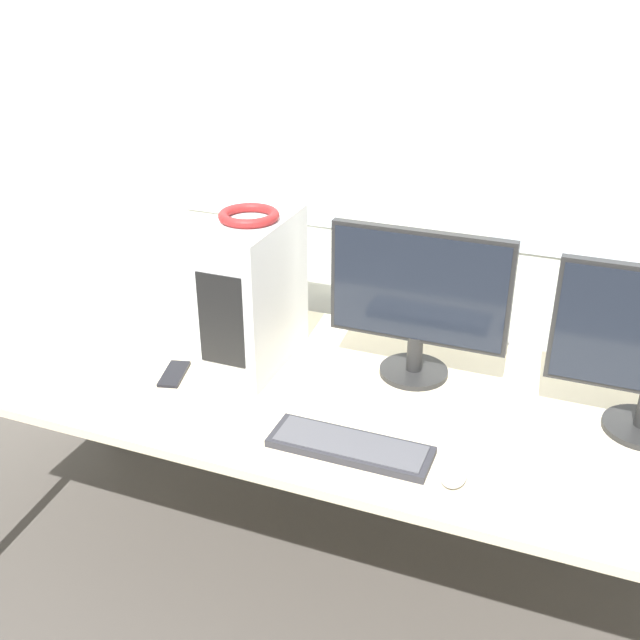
{
  "coord_description": "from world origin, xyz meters",
  "views": [
    {
      "loc": [
        0.56,
        -1.28,
        1.85
      ],
      "look_at": [
        -0.11,
        0.44,
        0.93
      ],
      "focal_mm": 42.0,
      "sensor_mm": 36.0,
      "label": 1
    }
  ],
  "objects_px": {
    "headphones": "(249,215)",
    "monitor_main": "(418,299)",
    "pc_tower": "(252,293)",
    "keyboard": "(350,446)",
    "cell_phone": "(174,374)",
    "mouse": "(454,476)"
  },
  "relations": [
    {
      "from": "headphones",
      "to": "monitor_main",
      "type": "relative_size",
      "value": 0.33
    },
    {
      "from": "pc_tower",
      "to": "headphones",
      "type": "relative_size",
      "value": 2.62
    },
    {
      "from": "pc_tower",
      "to": "keyboard",
      "type": "relative_size",
      "value": 1.09
    },
    {
      "from": "headphones",
      "to": "cell_phone",
      "type": "distance_m",
      "value": 0.52
    },
    {
      "from": "monitor_main",
      "to": "headphones",
      "type": "bearing_deg",
      "value": -168.57
    },
    {
      "from": "mouse",
      "to": "cell_phone",
      "type": "distance_m",
      "value": 0.89
    },
    {
      "from": "keyboard",
      "to": "cell_phone",
      "type": "height_order",
      "value": "keyboard"
    },
    {
      "from": "headphones",
      "to": "mouse",
      "type": "xyz_separation_m",
      "value": [
        0.69,
        -0.35,
        -0.45
      ]
    },
    {
      "from": "keyboard",
      "to": "cell_phone",
      "type": "bearing_deg",
      "value": 165.56
    },
    {
      "from": "headphones",
      "to": "cell_phone",
      "type": "xyz_separation_m",
      "value": [
        -0.18,
        -0.17,
        -0.46
      ]
    },
    {
      "from": "headphones",
      "to": "monitor_main",
      "type": "xyz_separation_m",
      "value": [
        0.47,
        0.1,
        -0.22
      ]
    },
    {
      "from": "headphones",
      "to": "keyboard",
      "type": "relative_size",
      "value": 0.42
    },
    {
      "from": "headphones",
      "to": "cell_phone",
      "type": "relative_size",
      "value": 1.11
    },
    {
      "from": "pc_tower",
      "to": "headphones",
      "type": "xyz_separation_m",
      "value": [
        0.0,
        0.0,
        0.24
      ]
    },
    {
      "from": "pc_tower",
      "to": "mouse",
      "type": "distance_m",
      "value": 0.8
    },
    {
      "from": "pc_tower",
      "to": "cell_phone",
      "type": "distance_m",
      "value": 0.33
    },
    {
      "from": "mouse",
      "to": "cell_phone",
      "type": "bearing_deg",
      "value": 168.28
    },
    {
      "from": "headphones",
      "to": "pc_tower",
      "type": "bearing_deg",
      "value": -90.0
    },
    {
      "from": "pc_tower",
      "to": "monitor_main",
      "type": "distance_m",
      "value": 0.48
    },
    {
      "from": "headphones",
      "to": "monitor_main",
      "type": "distance_m",
      "value": 0.53
    },
    {
      "from": "cell_phone",
      "to": "keyboard",
      "type": "bearing_deg",
      "value": -29.05
    },
    {
      "from": "pc_tower",
      "to": "keyboard",
      "type": "bearing_deg",
      "value": -37.6
    }
  ]
}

